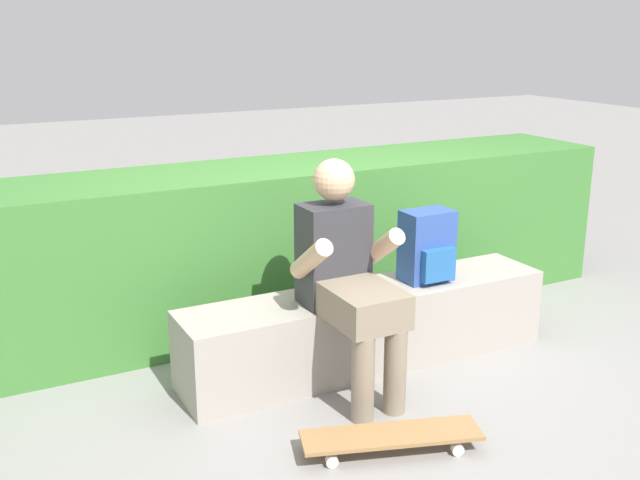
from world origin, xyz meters
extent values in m
plane|color=gray|center=(0.00, 0.00, 0.00)|extent=(24.00, 24.00, 0.00)
cube|color=#9D948A|center=(0.00, 0.26, 0.22)|extent=(2.12, 0.42, 0.43)
cube|color=#333338|center=(-0.26, 0.20, 0.69)|extent=(0.34, 0.22, 0.52)
sphere|color=#D8AD84|center=(-0.26, 0.20, 1.08)|extent=(0.21, 0.21, 0.21)
cube|color=gray|center=(-0.26, -0.11, 0.52)|extent=(0.32, 0.40, 0.17)
cylinder|color=gray|center=(-0.35, -0.26, 0.22)|extent=(0.11, 0.11, 0.43)
cylinder|color=gray|center=(-0.17, -0.26, 0.22)|extent=(0.11, 0.11, 0.43)
cylinder|color=#D8AD84|center=(-0.46, 0.06, 0.73)|extent=(0.09, 0.33, 0.27)
cylinder|color=#D8AD84|center=(-0.06, 0.06, 0.73)|extent=(0.09, 0.33, 0.27)
cube|color=olive|center=(-0.37, -0.55, 0.08)|extent=(0.82, 0.44, 0.02)
cylinder|color=silver|center=(-0.08, -0.57, 0.03)|extent=(0.06, 0.05, 0.05)
cylinder|color=silver|center=(-0.13, -0.71, 0.03)|extent=(0.06, 0.05, 0.05)
cylinder|color=silver|center=(-0.61, -0.40, 0.03)|extent=(0.06, 0.05, 0.05)
cylinder|color=silver|center=(-0.66, -0.54, 0.03)|extent=(0.06, 0.05, 0.05)
cube|color=#2D4C99|center=(0.37, 0.26, 0.63)|extent=(0.28, 0.18, 0.40)
cube|color=#235EA2|center=(0.37, 0.15, 0.55)|extent=(0.20, 0.05, 0.18)
cube|color=#3C7732|center=(-0.09, 1.15, 0.49)|extent=(4.51, 0.76, 0.98)
camera|label=1|loc=(-2.00, -2.99, 1.83)|focal=41.94mm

